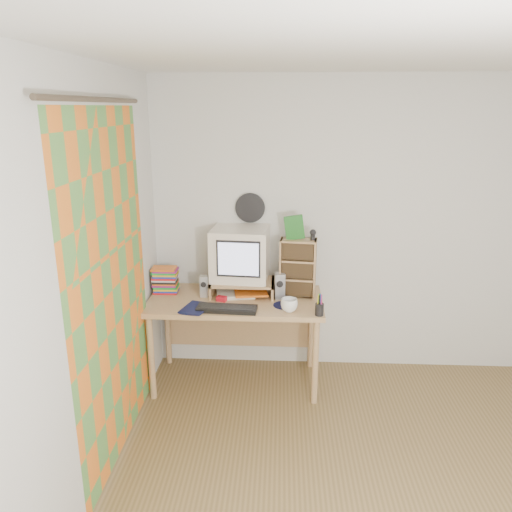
# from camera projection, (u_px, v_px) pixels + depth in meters

# --- Properties ---
(floor) EXTENTS (3.50, 3.50, 0.00)m
(floor) POSITION_uv_depth(u_px,v_px,m) (393.00, 511.00, 2.88)
(floor) COLOR olive
(floor) RESTS_ON ground
(ceiling) EXTENTS (3.50, 3.50, 0.00)m
(ceiling) POSITION_uv_depth(u_px,v_px,m) (438.00, 45.00, 2.16)
(ceiling) COLOR white
(ceiling) RESTS_ON back_wall
(back_wall) EXTENTS (3.50, 0.00, 3.50)m
(back_wall) POSITION_uv_depth(u_px,v_px,m) (360.00, 230.00, 4.20)
(back_wall) COLOR silver
(back_wall) RESTS_ON floor
(left_wall) EXTENTS (0.00, 3.50, 3.50)m
(left_wall) POSITION_uv_depth(u_px,v_px,m) (73.00, 304.00, 2.61)
(left_wall) COLOR silver
(left_wall) RESTS_ON floor
(curtain) EXTENTS (0.00, 2.20, 2.20)m
(curtain) POSITION_uv_depth(u_px,v_px,m) (112.00, 290.00, 3.09)
(curtain) COLOR orange
(curtain) RESTS_ON left_wall
(wall_disc) EXTENTS (0.25, 0.02, 0.25)m
(wall_disc) POSITION_uv_depth(u_px,v_px,m) (250.00, 208.00, 4.17)
(wall_disc) COLOR black
(wall_disc) RESTS_ON back_wall
(desk) EXTENTS (1.40, 0.70, 0.75)m
(desk) POSITION_uv_depth(u_px,v_px,m) (236.00, 311.00, 4.14)
(desk) COLOR tan
(desk) RESTS_ON floor
(monitor_riser) EXTENTS (0.52, 0.30, 0.12)m
(monitor_riser) POSITION_uv_depth(u_px,v_px,m) (242.00, 284.00, 4.10)
(monitor_riser) COLOR tan
(monitor_riser) RESTS_ON desk
(crt_monitor) EXTENTS (0.49, 0.49, 0.43)m
(crt_monitor) POSITION_uv_depth(u_px,v_px,m) (240.00, 254.00, 4.08)
(crt_monitor) COLOR white
(crt_monitor) RESTS_ON monitor_riser
(speaker_left) EXTENTS (0.07, 0.07, 0.18)m
(speaker_left) POSITION_uv_depth(u_px,v_px,m) (204.00, 286.00, 4.07)
(speaker_left) COLOR #AEAEB3
(speaker_left) RESTS_ON desk
(speaker_right) EXTENTS (0.09, 0.09, 0.21)m
(speaker_right) POSITION_uv_depth(u_px,v_px,m) (280.00, 286.00, 4.01)
(speaker_right) COLOR #AEAEB3
(speaker_right) RESTS_ON desk
(keyboard) EXTENTS (0.47, 0.18, 0.03)m
(keyboard) POSITION_uv_depth(u_px,v_px,m) (227.00, 309.00, 3.80)
(keyboard) COLOR black
(keyboard) RESTS_ON desk
(dvd_stack) EXTENTS (0.20, 0.14, 0.28)m
(dvd_stack) POSITION_uv_depth(u_px,v_px,m) (165.00, 276.00, 4.14)
(dvd_stack) COLOR brown
(dvd_stack) RESTS_ON desk
(cd_rack) EXTENTS (0.30, 0.19, 0.48)m
(cd_rack) POSITION_uv_depth(u_px,v_px,m) (298.00, 268.00, 4.03)
(cd_rack) COLOR tan
(cd_rack) RESTS_ON desk
(mug) EXTENTS (0.16, 0.16, 0.10)m
(mug) POSITION_uv_depth(u_px,v_px,m) (289.00, 305.00, 3.77)
(mug) COLOR white
(mug) RESTS_ON desk
(diary) EXTENTS (0.26, 0.22, 0.04)m
(diary) POSITION_uv_depth(u_px,v_px,m) (185.00, 305.00, 3.84)
(diary) COLOR #10143B
(diary) RESTS_ON desk
(mousepad) EXTENTS (0.22, 0.22, 0.00)m
(mousepad) POSITION_uv_depth(u_px,v_px,m) (285.00, 305.00, 3.90)
(mousepad) COLOR black
(mousepad) RESTS_ON desk
(pen_cup) EXTENTS (0.07, 0.07, 0.13)m
(pen_cup) POSITION_uv_depth(u_px,v_px,m) (319.00, 307.00, 3.70)
(pen_cup) COLOR black
(pen_cup) RESTS_ON desk
(papers) EXTENTS (0.34, 0.27, 0.04)m
(papers) POSITION_uv_depth(u_px,v_px,m) (241.00, 293.00, 4.10)
(papers) COLOR silver
(papers) RESTS_ON desk
(red_box) EXTENTS (0.09, 0.07, 0.04)m
(red_box) POSITION_uv_depth(u_px,v_px,m) (222.00, 299.00, 3.98)
(red_box) COLOR red
(red_box) RESTS_ON desk
(game_box) EXTENTS (0.15, 0.04, 0.19)m
(game_box) POSITION_uv_depth(u_px,v_px,m) (294.00, 227.00, 3.95)
(game_box) COLOR #1C621D
(game_box) RESTS_ON cd_rack
(webcam) EXTENTS (0.05, 0.05, 0.09)m
(webcam) POSITION_uv_depth(u_px,v_px,m) (313.00, 235.00, 3.93)
(webcam) COLOR black
(webcam) RESTS_ON cd_rack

